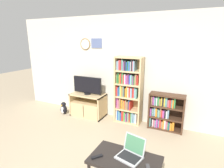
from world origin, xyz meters
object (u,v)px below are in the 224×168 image
television (87,85)px  penguin_figurine (64,109)px  tv_stand (88,105)px  coffee_table (125,162)px  remote_near_laptop (97,157)px  laptop (131,152)px  bookshelf_tall (128,91)px  bookshelf_short (164,112)px

television → penguin_figurine: size_ratio=2.35×
tv_stand → coffee_table: tv_stand is taller
remote_near_laptop → television: bearing=165.4°
laptop → remote_near_laptop: bearing=-138.2°
tv_stand → remote_near_laptop: tv_stand is taller
tv_stand → laptop: (1.82, -1.74, 0.23)m
bookshelf_tall → laptop: 2.02m
tv_stand → remote_near_laptop: bearing=-54.5°
bookshelf_tall → remote_near_laptop: (0.32, -2.09, -0.32)m
laptop → remote_near_laptop: (-0.42, -0.22, -0.06)m
laptop → penguin_figurine: laptop is taller
penguin_figurine → laptop: bearing=-31.9°
tv_stand → penguin_figurine: tv_stand is taller
remote_near_laptop → penguin_figurine: bearing=179.6°
bookshelf_short → penguin_figurine: size_ratio=2.43×
television → penguin_figurine: bearing=-164.0°
tv_stand → bookshelf_tall: bookshelf_tall is taller
bookshelf_short → coffee_table: (-0.21, -1.97, 0.01)m
bookshelf_short → coffee_table: bearing=-96.2°
laptop → remote_near_laptop: 0.47m
coffee_table → remote_near_laptop: remote_near_laptop is taller
coffee_table → remote_near_laptop: bearing=-159.5°
bookshelf_short → laptop: bookshelf_short is taller
bookshelf_short → bookshelf_tall: bearing=-179.2°
bookshelf_short → remote_near_laptop: (-0.57, -2.10, 0.08)m
remote_near_laptop → penguin_figurine: (-2.07, 1.76, -0.32)m
bookshelf_tall → remote_near_laptop: 2.13m
television → coffee_table: (1.75, -1.82, -0.43)m
bookshelf_tall → remote_near_laptop: bearing=-81.4°
laptop → penguin_figurine: bearing=162.2°
bookshelf_tall → penguin_figurine: (-1.75, -0.32, -0.64)m
television → bookshelf_short: 2.02m
tv_stand → penguin_figurine: bearing=-163.3°
remote_near_laptop → tv_stand: bearing=165.5°
coffee_table → laptop: laptop is taller
television → coffee_table: television is taller
tv_stand → bookshelf_short: size_ratio=1.09×
tv_stand → laptop: size_ratio=2.36×
coffee_table → television: bearing=133.8°
coffee_table → penguin_figurine: 2.93m
tv_stand → bookshelf_tall: (1.08, 0.12, 0.49)m
tv_stand → television: television is taller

